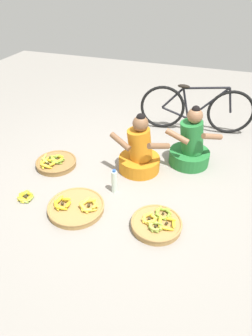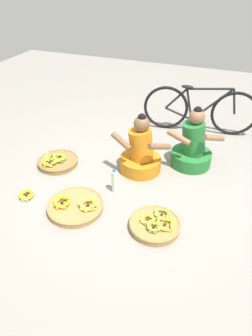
# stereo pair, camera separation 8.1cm
# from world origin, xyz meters

# --- Properties ---
(ground_plane) EXTENTS (10.00, 10.00, 0.00)m
(ground_plane) POSITION_xyz_m (0.00, 0.00, 0.00)
(ground_plane) COLOR gray
(vendor_woman_front) EXTENTS (0.74, 0.52, 0.78)m
(vendor_woman_front) POSITION_xyz_m (0.01, 0.30, 0.25)
(vendor_woman_front) COLOR orange
(vendor_woman_front) RESTS_ON ground
(vendor_woman_behind) EXTENTS (0.69, 0.52, 0.81)m
(vendor_woman_behind) POSITION_xyz_m (0.58, 0.65, 0.26)
(vendor_woman_behind) COLOR #237233
(vendor_woman_behind) RESTS_ON ground
(bicycle_leaning) EXTENTS (1.69, 0.29, 0.73)m
(bicycle_leaning) POSITION_xyz_m (0.50, 1.61, 0.36)
(bicycle_leaning) COLOR black
(bicycle_leaning) RESTS_ON ground
(banana_basket_mid_left) EXTENTS (0.52, 0.52, 0.15)m
(banana_basket_mid_left) POSITION_xyz_m (-1.05, 0.02, 0.05)
(banana_basket_mid_left) COLOR olive
(banana_basket_mid_left) RESTS_ON ground
(banana_basket_back_right) EXTENTS (0.61, 0.61, 0.15)m
(banana_basket_back_right) POSITION_xyz_m (-0.41, -0.65, 0.04)
(banana_basket_back_right) COLOR #A87F47
(banana_basket_back_right) RESTS_ON ground
(banana_basket_near_vendor) EXTENTS (0.52, 0.52, 0.15)m
(banana_basket_near_vendor) POSITION_xyz_m (0.47, -0.61, 0.05)
(banana_basket_near_vendor) COLOR #A87F47
(banana_basket_near_vendor) RESTS_ON ground
(loose_bananas_near_bicycle) EXTENTS (0.19, 0.20, 0.09)m
(loose_bananas_near_bicycle) POSITION_xyz_m (-1.04, -0.67, 0.03)
(loose_bananas_near_bicycle) COLOR yellow
(loose_bananas_near_bicycle) RESTS_ON ground
(water_bottle) EXTENTS (0.07, 0.07, 0.31)m
(water_bottle) POSITION_xyz_m (-0.13, -0.22, 0.14)
(water_bottle) COLOR silver
(water_bottle) RESTS_ON ground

